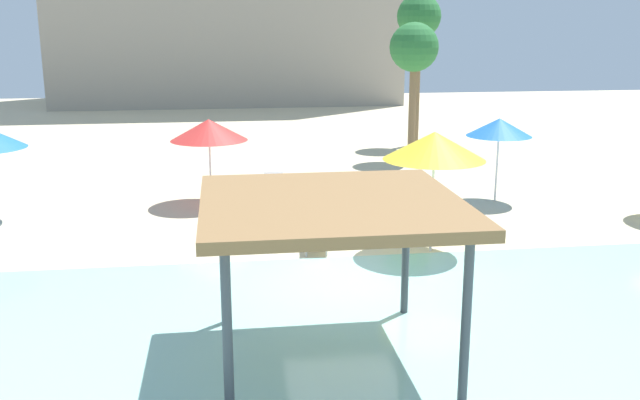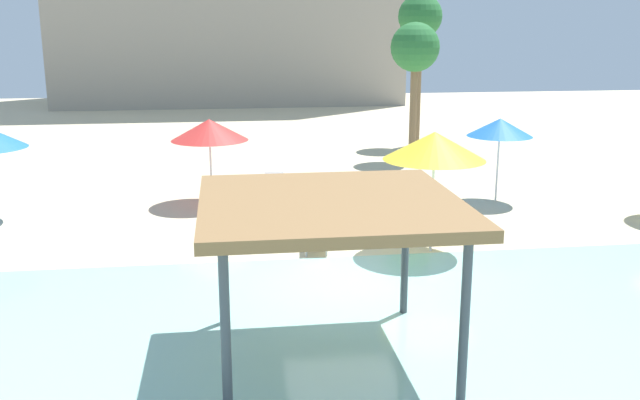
{
  "view_description": "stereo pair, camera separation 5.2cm",
  "coord_description": "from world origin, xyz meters",
  "px_view_note": "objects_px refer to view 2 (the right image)",
  "views": [
    {
      "loc": [
        -2.5,
        -14.07,
        5.37
      ],
      "look_at": [
        -0.26,
        2.0,
        1.3
      ],
      "focal_mm": 39.95,
      "sensor_mm": 36.0,
      "label": 1
    },
    {
      "loc": [
        -2.45,
        -14.08,
        5.37
      ],
      "look_at": [
        -0.26,
        2.0,
        1.3
      ],
      "focal_mm": 39.95,
      "sensor_mm": 36.0,
      "label": 2
    }
  ],
  "objects_px": {
    "shade_pavilion": "(330,210)",
    "beach_umbrella_blue_4": "(500,127)",
    "beach_umbrella_yellow_3": "(435,146)",
    "palm_tree_0": "(415,50)",
    "palm_tree_1": "(420,20)",
    "beach_umbrella_red_2": "(209,130)",
    "lounge_chair_2": "(316,232)",
    "lounge_chair_3": "(274,187)"
  },
  "relations": [
    {
      "from": "palm_tree_0",
      "to": "palm_tree_1",
      "type": "bearing_deg",
      "value": 71.97
    },
    {
      "from": "beach_umbrella_red_2",
      "to": "lounge_chair_2",
      "type": "distance_m",
      "value": 5.64
    },
    {
      "from": "shade_pavilion",
      "to": "beach_umbrella_blue_4",
      "type": "height_order",
      "value": "shade_pavilion"
    },
    {
      "from": "palm_tree_0",
      "to": "palm_tree_1",
      "type": "height_order",
      "value": "palm_tree_1"
    },
    {
      "from": "shade_pavilion",
      "to": "beach_umbrella_yellow_3",
      "type": "distance_m",
      "value": 6.24
    },
    {
      "from": "beach_umbrella_blue_4",
      "to": "lounge_chair_2",
      "type": "height_order",
      "value": "beach_umbrella_blue_4"
    },
    {
      "from": "shade_pavilion",
      "to": "lounge_chair_2",
      "type": "height_order",
      "value": "shade_pavilion"
    },
    {
      "from": "shade_pavilion",
      "to": "beach_umbrella_red_2",
      "type": "height_order",
      "value": "shade_pavilion"
    },
    {
      "from": "lounge_chair_3",
      "to": "palm_tree_1",
      "type": "height_order",
      "value": "palm_tree_1"
    },
    {
      "from": "beach_umbrella_red_2",
      "to": "lounge_chair_3",
      "type": "relative_size",
      "value": 1.33
    },
    {
      "from": "lounge_chair_3",
      "to": "lounge_chair_2",
      "type": "bearing_deg",
      "value": 11.13
    },
    {
      "from": "lounge_chair_2",
      "to": "beach_umbrella_yellow_3",
      "type": "bearing_deg",
      "value": 79.42
    },
    {
      "from": "beach_umbrella_yellow_3",
      "to": "lounge_chair_3",
      "type": "relative_size",
      "value": 1.5
    },
    {
      "from": "palm_tree_0",
      "to": "shade_pavilion",
      "type": "bearing_deg",
      "value": -109.2
    },
    {
      "from": "beach_umbrella_red_2",
      "to": "palm_tree_1",
      "type": "bearing_deg",
      "value": 46.39
    },
    {
      "from": "beach_umbrella_red_2",
      "to": "palm_tree_0",
      "type": "height_order",
      "value": "palm_tree_0"
    },
    {
      "from": "beach_umbrella_blue_4",
      "to": "lounge_chair_3",
      "type": "height_order",
      "value": "beach_umbrella_blue_4"
    },
    {
      "from": "beach_umbrella_blue_4",
      "to": "palm_tree_1",
      "type": "bearing_deg",
      "value": 88.37
    },
    {
      "from": "beach_umbrella_red_2",
      "to": "beach_umbrella_yellow_3",
      "type": "relative_size",
      "value": 0.89
    },
    {
      "from": "beach_umbrella_yellow_3",
      "to": "palm_tree_0",
      "type": "xyz_separation_m",
      "value": [
        2.58,
        11.45,
        1.75
      ]
    },
    {
      "from": "beach_umbrella_blue_4",
      "to": "palm_tree_1",
      "type": "xyz_separation_m",
      "value": [
        0.29,
        10.36,
        3.16
      ]
    },
    {
      "from": "palm_tree_0",
      "to": "beach_umbrella_yellow_3",
      "type": "bearing_deg",
      "value": -102.68
    },
    {
      "from": "lounge_chair_2",
      "to": "beach_umbrella_blue_4",
      "type": "bearing_deg",
      "value": 127.84
    },
    {
      "from": "beach_umbrella_yellow_3",
      "to": "palm_tree_1",
      "type": "height_order",
      "value": "palm_tree_1"
    },
    {
      "from": "beach_umbrella_red_2",
      "to": "lounge_chair_2",
      "type": "relative_size",
      "value": 1.31
    },
    {
      "from": "beach_umbrella_red_2",
      "to": "beach_umbrella_yellow_3",
      "type": "height_order",
      "value": "beach_umbrella_yellow_3"
    },
    {
      "from": "shade_pavilion",
      "to": "beach_umbrella_yellow_3",
      "type": "bearing_deg",
      "value": 58.46
    },
    {
      "from": "lounge_chair_2",
      "to": "palm_tree_1",
      "type": "distance_m",
      "value": 16.24
    },
    {
      "from": "beach_umbrella_yellow_3",
      "to": "lounge_chair_2",
      "type": "relative_size",
      "value": 1.48
    },
    {
      "from": "shade_pavilion",
      "to": "palm_tree_0",
      "type": "bearing_deg",
      "value": 70.8
    },
    {
      "from": "shade_pavilion",
      "to": "beach_umbrella_blue_4",
      "type": "relative_size",
      "value": 1.57
    },
    {
      "from": "shade_pavilion",
      "to": "palm_tree_0",
      "type": "height_order",
      "value": "palm_tree_0"
    },
    {
      "from": "beach_umbrella_red_2",
      "to": "beach_umbrella_blue_4",
      "type": "height_order",
      "value": "beach_umbrella_red_2"
    },
    {
      "from": "lounge_chair_2",
      "to": "palm_tree_0",
      "type": "bearing_deg",
      "value": 160.28
    },
    {
      "from": "shade_pavilion",
      "to": "beach_umbrella_yellow_3",
      "type": "xyz_separation_m",
      "value": [
        3.26,
        5.31,
        0.03
      ]
    },
    {
      "from": "beach_umbrella_yellow_3",
      "to": "beach_umbrella_blue_4",
      "type": "relative_size",
      "value": 1.13
    },
    {
      "from": "beach_umbrella_blue_4",
      "to": "lounge_chair_3",
      "type": "bearing_deg",
      "value": 168.14
    },
    {
      "from": "beach_umbrella_blue_4",
      "to": "lounge_chair_2",
      "type": "bearing_deg",
      "value": -148.79
    },
    {
      "from": "beach_umbrella_yellow_3",
      "to": "beach_umbrella_blue_4",
      "type": "height_order",
      "value": "beach_umbrella_yellow_3"
    },
    {
      "from": "shade_pavilion",
      "to": "palm_tree_1",
      "type": "xyz_separation_m",
      "value": [
        6.95,
        20.18,
        2.9
      ]
    },
    {
      "from": "beach_umbrella_red_2",
      "to": "beach_umbrella_yellow_3",
      "type": "distance_m",
      "value": 7.6
    },
    {
      "from": "beach_umbrella_blue_4",
      "to": "palm_tree_0",
      "type": "height_order",
      "value": "palm_tree_0"
    }
  ]
}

